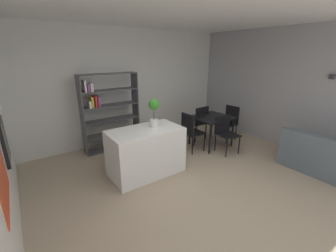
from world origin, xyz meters
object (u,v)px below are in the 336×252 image
(potted_plant_on_island, at_px, (154,110))
(sofa, at_px, (335,163))
(dining_table, at_px, (212,120))
(dining_chair_far, at_px, (199,120))
(built_in_oven, at_px, (4,141))
(dining_chair_near, at_px, (225,131))
(open_bookshelf, at_px, (107,109))
(kitchen_island, at_px, (146,152))
(dining_chair_island_side, at_px, (191,130))
(dining_chair_window_side, at_px, (229,120))

(potted_plant_on_island, xyz_separation_m, sofa, (2.60, -2.22, -0.93))
(dining_table, height_order, sofa, sofa)
(dining_chair_far, distance_m, sofa, 2.98)
(built_in_oven, bearing_deg, dining_chair_near, -3.87)
(dining_table, bearing_deg, open_bookshelf, 149.61)
(kitchen_island, distance_m, dining_chair_near, 2.04)
(potted_plant_on_island, height_order, dining_chair_island_side, potted_plant_on_island)
(open_bookshelf, bearing_deg, built_in_oven, -143.29)
(kitchen_island, distance_m, potted_plant_on_island, 0.80)
(kitchen_island, relative_size, dining_table, 1.50)
(potted_plant_on_island, relative_size, dining_chair_window_side, 0.58)
(dining_chair_window_side, height_order, dining_chair_far, dining_chair_far)
(built_in_oven, height_order, kitchen_island, built_in_oven)
(dining_chair_window_side, distance_m, dining_chair_near, 0.80)
(built_in_oven, xyz_separation_m, dining_chair_near, (4.10, -0.28, -0.62))
(kitchen_island, height_order, dining_chair_island_side, dining_chair_island_side)
(dining_chair_near, bearing_deg, dining_chair_island_side, 154.61)
(dining_chair_window_side, bearing_deg, dining_table, -91.97)
(dining_chair_window_side, distance_m, sofa, 2.43)
(built_in_oven, xyz_separation_m, sofa, (4.91, -2.24, -0.85))
(built_in_oven, height_order, dining_chair_far, built_in_oven)
(dining_chair_near, xyz_separation_m, dining_chair_far, (-0.01, 0.88, 0.04))
(kitchen_island, bearing_deg, dining_table, 7.05)
(kitchen_island, distance_m, dining_chair_island_side, 1.36)
(open_bookshelf, bearing_deg, potted_plant_on_island, -75.07)
(kitchen_island, bearing_deg, dining_chair_window_side, 5.37)
(potted_plant_on_island, distance_m, sofa, 3.55)
(kitchen_island, relative_size, open_bookshelf, 0.76)
(dining_chair_near, height_order, sofa, dining_chair_near)
(kitchen_island, xyz_separation_m, sofa, (2.84, -2.16, -0.17))
(dining_table, relative_size, dining_chair_island_side, 0.97)
(open_bookshelf, distance_m, dining_table, 2.53)
(built_in_oven, distance_m, kitchen_island, 2.19)
(dining_chair_island_side, distance_m, dining_chair_far, 0.81)
(potted_plant_on_island, distance_m, dining_chair_island_side, 1.30)
(built_in_oven, xyz_separation_m, dining_chair_window_side, (4.77, 0.17, -0.59))
(dining_chair_near, bearing_deg, dining_chair_far, 98.06)
(built_in_oven, relative_size, potted_plant_on_island, 1.11)
(potted_plant_on_island, distance_m, dining_chair_far, 2.00)
(dining_table, bearing_deg, dining_chair_far, 89.83)
(built_in_oven, height_order, sofa, built_in_oven)
(kitchen_island, xyz_separation_m, dining_chair_island_side, (1.34, 0.25, 0.10))
(kitchen_island, relative_size, potted_plant_on_island, 2.57)
(kitchen_island, height_order, dining_chair_far, dining_chair_far)
(open_bookshelf, xyz_separation_m, dining_table, (2.17, -1.27, -0.32))
(built_in_oven, bearing_deg, potted_plant_on_island, -0.51)
(kitchen_island, relative_size, sofa, 0.76)
(built_in_oven, bearing_deg, sofa, -24.52)
(dining_chair_far, relative_size, sofa, 0.51)
(potted_plant_on_island, distance_m, dining_chair_window_side, 2.55)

